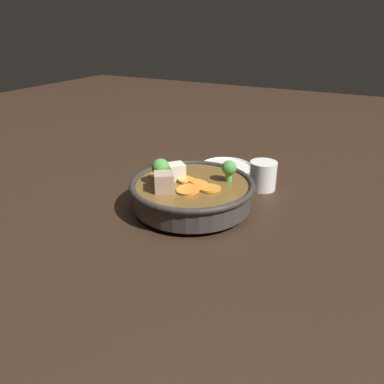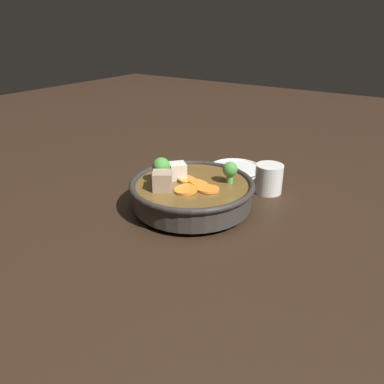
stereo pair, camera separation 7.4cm
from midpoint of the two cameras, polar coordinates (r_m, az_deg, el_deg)
ground_plane at (r=0.76m, az=-2.80°, el=-2.56°), size 3.00×3.00×0.00m
stirfry_bowl at (r=0.74m, az=-2.95°, el=0.10°), size 0.25×0.25×0.10m
side_saucer at (r=0.95m, az=2.97°, el=3.71°), size 0.13×0.13×0.01m
tea_cup at (r=0.84m, az=8.29°, el=2.49°), size 0.06×0.06×0.06m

